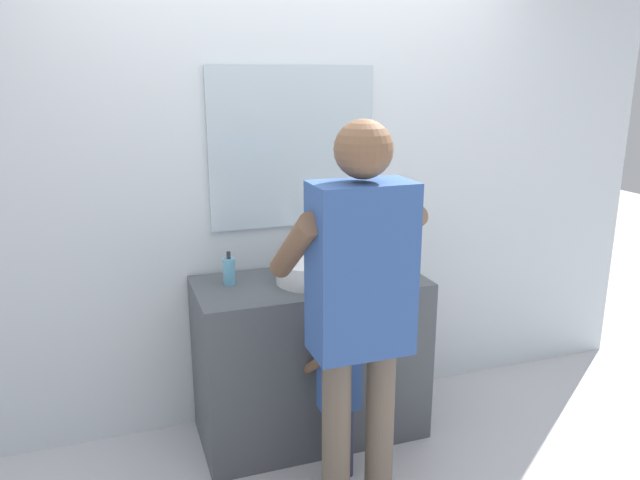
% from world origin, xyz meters
% --- Properties ---
extents(ground_plane, '(14.00, 14.00, 0.00)m').
position_xyz_m(ground_plane, '(0.00, 0.00, 0.00)').
color(ground_plane, silver).
extents(back_wall, '(4.40, 0.10, 2.70)m').
position_xyz_m(back_wall, '(0.00, 0.62, 1.35)').
color(back_wall, silver).
rests_on(back_wall, ground).
extents(vanity_cabinet, '(1.14, 0.54, 0.84)m').
position_xyz_m(vanity_cabinet, '(0.00, 0.30, 0.42)').
color(vanity_cabinet, '#4C5156').
rests_on(vanity_cabinet, ground).
extents(sink_basin, '(0.35, 0.35, 0.11)m').
position_xyz_m(sink_basin, '(0.00, 0.28, 0.90)').
color(sink_basin, white).
rests_on(sink_basin, vanity_cabinet).
extents(faucet, '(0.18, 0.14, 0.18)m').
position_xyz_m(faucet, '(0.00, 0.49, 0.93)').
color(faucet, '#B7BABF').
rests_on(faucet, vanity_cabinet).
extents(toothbrush_cup, '(0.07, 0.07, 0.21)m').
position_xyz_m(toothbrush_cup, '(0.33, 0.26, 0.90)').
color(toothbrush_cup, '#D86666').
rests_on(toothbrush_cup, vanity_cabinet).
extents(soap_bottle, '(0.06, 0.06, 0.17)m').
position_xyz_m(soap_bottle, '(-0.39, 0.38, 0.91)').
color(soap_bottle, '#66B2D1').
rests_on(soap_bottle, vanity_cabinet).
extents(child_toddler, '(0.24, 0.24, 0.79)m').
position_xyz_m(child_toddler, '(0.00, -0.10, 0.47)').
color(child_toddler, '#2D334C').
rests_on(child_toddler, ground).
extents(adult_parent, '(0.52, 0.55, 1.68)m').
position_xyz_m(adult_parent, '(-0.02, -0.37, 1.01)').
color(adult_parent, '#6B5B4C').
rests_on(adult_parent, ground).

